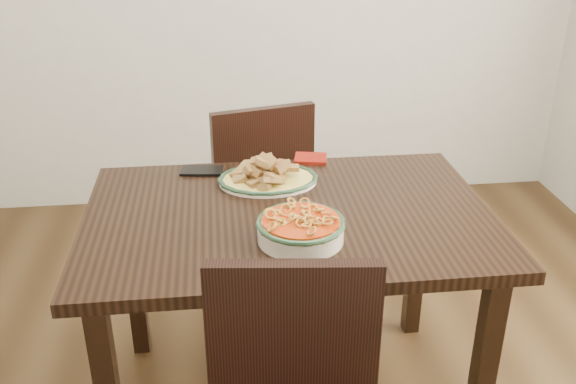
{
  "coord_description": "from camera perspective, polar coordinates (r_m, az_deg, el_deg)",
  "views": [
    {
      "loc": [
        -0.23,
        -1.69,
        1.66
      ],
      "look_at": [
        -0.02,
        0.08,
        0.81
      ],
      "focal_mm": 40.0,
      "sensor_mm": 36.0,
      "label": 1
    }
  ],
  "objects": [
    {
      "name": "napkin",
      "position": [
        2.37,
        2.02,
        3.01
      ],
      "size": [
        0.13,
        0.12,
        0.01
      ],
      "primitive_type": "cube",
      "rotation": [
        0.0,
        0.0,
        -0.2
      ],
      "color": "maroon",
      "rests_on": "dining_table"
    },
    {
      "name": "smartphone",
      "position": [
        2.29,
        -7.64,
        1.88
      ],
      "size": [
        0.16,
        0.1,
        0.01
      ],
      "primitive_type": "cube",
      "rotation": [
        0.0,
        0.0,
        -0.13
      ],
      "color": "black",
      "rests_on": "dining_table"
    },
    {
      "name": "dining_table",
      "position": [
        2.03,
        0.07,
        -4.14
      ],
      "size": [
        1.26,
        0.84,
        0.75
      ],
      "color": "black",
      "rests_on": "ground"
    },
    {
      "name": "chair_far",
      "position": [
        2.74,
        -2.82,
        0.32
      ],
      "size": [
        0.51,
        0.51,
        0.89
      ],
      "rotation": [
        0.0,
        0.0,
        3.39
      ],
      "color": "black",
      "rests_on": "ground"
    },
    {
      "name": "noodle_bowl",
      "position": [
        1.82,
        1.14,
        -3.07
      ],
      "size": [
        0.26,
        0.26,
        0.08
      ],
      "color": "beige",
      "rests_on": "dining_table"
    },
    {
      "name": "fish_plate",
      "position": [
        2.17,
        -1.8,
        1.91
      ],
      "size": [
        0.33,
        0.26,
        0.11
      ],
      "color": "white",
      "rests_on": "dining_table"
    }
  ]
}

